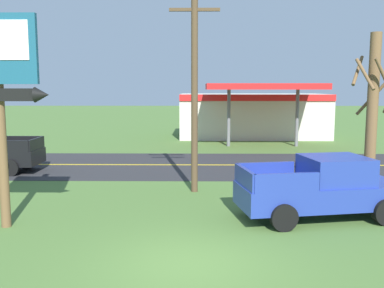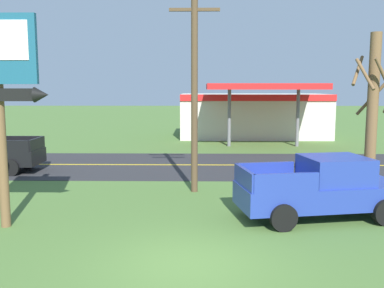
% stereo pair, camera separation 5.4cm
% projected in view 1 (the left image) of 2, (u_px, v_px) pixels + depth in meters
% --- Properties ---
extents(ground_plane, '(180.00, 180.00, 0.00)m').
position_uv_depth(ground_plane, '(187.00, 264.00, 10.08)').
color(ground_plane, '#4C7033').
extents(road_asphalt, '(140.00, 8.00, 0.02)m').
position_uv_depth(road_asphalt, '(193.00, 165.00, 22.97)').
color(road_asphalt, '#2B2B2D').
rests_on(road_asphalt, ground).
extents(road_centre_line, '(126.00, 0.20, 0.01)m').
position_uv_depth(road_centre_line, '(193.00, 165.00, 22.97)').
color(road_centre_line, gold).
rests_on(road_centre_line, road_asphalt).
extents(utility_pole, '(2.15, 0.26, 8.34)m').
position_uv_depth(utility_pole, '(195.00, 78.00, 16.59)').
color(utility_pole, brown).
rests_on(utility_pole, ground).
extents(bare_tree, '(1.82, 1.75, 6.09)m').
position_uv_depth(bare_tree, '(372.00, 113.00, 15.76)').
color(bare_tree, brown).
rests_on(bare_tree, ground).
extents(gas_station, '(12.00, 11.50, 4.40)m').
position_uv_depth(gas_station, '(253.00, 114.00, 35.81)').
color(gas_station, beige).
rests_on(gas_station, ground).
extents(pickup_blue_parked_on_lawn, '(5.47, 2.94, 1.96)m').
position_uv_depth(pickup_blue_parked_on_lawn, '(323.00, 188.00, 13.56)').
color(pickup_blue_parked_on_lawn, '#233893').
rests_on(pickup_blue_parked_on_lawn, ground).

